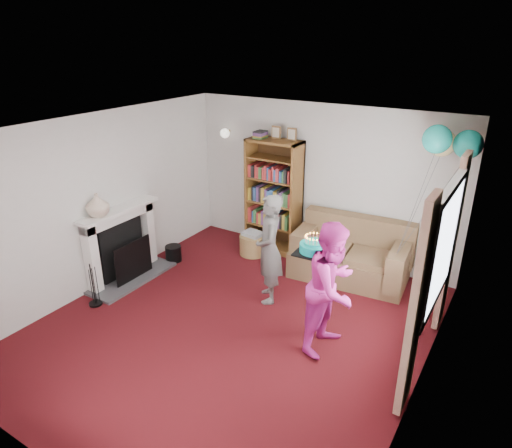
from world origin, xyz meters
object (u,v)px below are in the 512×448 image
Objects in this scene: bookcase at (274,197)px; sofa at (351,255)px; birthday_cake at (314,248)px; person_striped at (269,249)px; person_magenta at (332,288)px.

sofa is (1.50, -0.23, -0.60)m from bookcase.
birthday_cake is at bearing -49.25° from bookcase.
bookcase is 1.24× the size of sofa.
person_striped is 0.95m from birthday_cake.
bookcase reaches higher than person_striped.
bookcase is 1.33× the size of person_magenta.
bookcase reaches higher than person_magenta.
person_magenta is (1.91, -1.99, -0.14)m from bookcase.
bookcase is at bearing 49.85° from person_magenta.
sofa is 4.22× the size of birthday_cake.
bookcase reaches higher than sofa.
person_striped reaches higher than birthday_cake.
person_striped is 3.82× the size of birthday_cake.
birthday_cake is at bearing -92.42° from sofa.
sofa is 1.07× the size of person_magenta.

